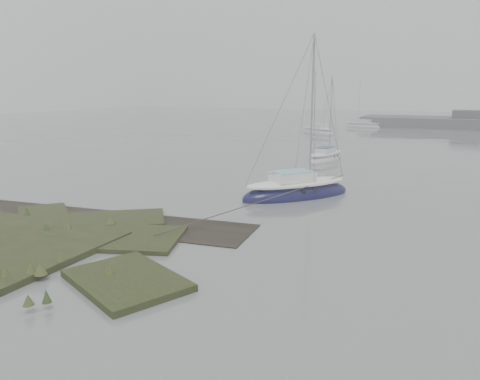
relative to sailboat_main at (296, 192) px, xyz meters
name	(u,v)px	position (x,y,z in m)	size (l,w,h in m)	color
ground	(344,152)	(-1.49, 18.01, -0.27)	(160.00, 160.00, 0.00)	slate
sailboat_main	(296,192)	(0.00, 0.00, 0.00)	(5.50, 6.04, 8.71)	black
sailboat_white	(326,158)	(-1.72, 12.62, -0.06)	(2.40, 5.04, 6.83)	silver
sailboat_far_a	(318,132)	(-8.11, 33.42, -0.02)	(5.61, 5.09, 8.07)	silver
sailboat_far_c	(363,126)	(-4.90, 45.37, -0.05)	(5.25, 2.47, 7.12)	#B9BDC3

